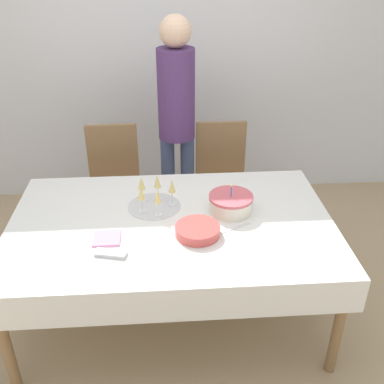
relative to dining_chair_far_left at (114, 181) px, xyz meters
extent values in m
plane|color=tan|center=(0.43, -0.93, -0.52)|extent=(12.00, 12.00, 0.00)
cube|color=silver|center=(0.43, 0.81, 0.83)|extent=(8.00, 0.05, 2.70)
cube|color=white|center=(0.43, -0.93, 0.19)|extent=(1.91, 1.19, 0.03)
cube|color=white|center=(0.43, -0.93, 0.10)|extent=(1.94, 1.22, 0.21)
cylinder|color=olive|center=(-0.46, -1.46, -0.17)|extent=(0.06, 0.06, 0.70)
cylinder|color=olive|center=(1.32, -1.46, -0.17)|extent=(0.06, 0.06, 0.70)
cylinder|color=olive|center=(-0.46, -0.39, -0.17)|extent=(0.06, 0.06, 0.70)
cylinder|color=olive|center=(1.32, -0.39, -0.17)|extent=(0.06, 0.06, 0.70)
cube|color=olive|center=(0.00, -0.08, -0.09)|extent=(0.43, 0.43, 0.04)
cube|color=olive|center=(0.00, 0.11, 0.18)|extent=(0.40, 0.05, 0.50)
cylinder|color=olive|center=(0.19, -0.26, -0.32)|extent=(0.04, 0.04, 0.41)
cylinder|color=olive|center=(-0.17, -0.27, -0.32)|extent=(0.04, 0.04, 0.41)
cylinder|color=olive|center=(0.18, 0.10, -0.32)|extent=(0.04, 0.04, 0.41)
cylinder|color=olive|center=(-0.18, 0.09, -0.32)|extent=(0.04, 0.04, 0.41)
cube|color=olive|center=(0.86, -0.08, -0.09)|extent=(0.42, 0.42, 0.04)
cube|color=olive|center=(0.86, 0.11, 0.18)|extent=(0.40, 0.04, 0.50)
cylinder|color=olive|center=(1.04, -0.26, -0.32)|extent=(0.04, 0.04, 0.41)
cylinder|color=olive|center=(0.68, -0.26, -0.32)|extent=(0.04, 0.04, 0.41)
cylinder|color=olive|center=(1.04, 0.10, -0.32)|extent=(0.04, 0.04, 0.41)
cylinder|color=olive|center=(0.68, 0.10, -0.32)|extent=(0.04, 0.04, 0.41)
cylinder|color=silver|center=(0.80, -0.84, 0.25)|extent=(0.27, 0.27, 0.09)
cylinder|color=#D15B66|center=(0.80, -0.84, 0.30)|extent=(0.27, 0.27, 0.02)
cylinder|color=#3F72D8|center=(0.80, -0.84, 0.34)|extent=(0.01, 0.01, 0.06)
sphere|color=#F9CC4C|center=(0.80, -0.84, 0.38)|extent=(0.01, 0.01, 0.01)
cylinder|color=silver|center=(0.33, -0.76, 0.21)|extent=(0.33, 0.33, 0.01)
cylinder|color=silver|center=(0.44, -0.74, 0.21)|extent=(0.05, 0.05, 0.00)
cylinder|color=silver|center=(0.44, -0.74, 0.26)|extent=(0.01, 0.01, 0.08)
cone|color=#E0CC72|center=(0.44, -0.74, 0.34)|extent=(0.04, 0.04, 0.08)
cylinder|color=silver|center=(0.35, -0.67, 0.21)|extent=(0.05, 0.05, 0.00)
cylinder|color=silver|center=(0.35, -0.67, 0.26)|extent=(0.01, 0.01, 0.08)
cone|color=#E0CC72|center=(0.35, -0.67, 0.34)|extent=(0.04, 0.04, 0.08)
cylinder|color=silver|center=(0.25, -0.69, 0.21)|extent=(0.05, 0.05, 0.00)
cylinder|color=silver|center=(0.25, -0.69, 0.26)|extent=(0.01, 0.01, 0.08)
cone|color=#E0CC72|center=(0.25, -0.69, 0.34)|extent=(0.04, 0.04, 0.08)
cylinder|color=silver|center=(0.26, -0.82, 0.21)|extent=(0.05, 0.05, 0.00)
cylinder|color=silver|center=(0.26, -0.82, 0.26)|extent=(0.01, 0.01, 0.08)
cone|color=#E0CC72|center=(0.26, -0.82, 0.34)|extent=(0.04, 0.04, 0.08)
cylinder|color=silver|center=(0.35, -0.86, 0.21)|extent=(0.05, 0.05, 0.00)
cylinder|color=silver|center=(0.35, -0.86, 0.26)|extent=(0.01, 0.01, 0.08)
cone|color=#E0CC72|center=(0.35, -0.86, 0.34)|extent=(0.04, 0.04, 0.08)
cylinder|color=#CC4C47|center=(0.58, -1.08, 0.21)|extent=(0.26, 0.26, 0.01)
cylinder|color=#CC4C47|center=(0.58, -1.08, 0.21)|extent=(0.26, 0.26, 0.01)
cylinder|color=#CC4C47|center=(0.58, -1.08, 0.22)|extent=(0.26, 0.26, 0.01)
cylinder|color=#CC4C47|center=(0.58, -1.08, 0.23)|extent=(0.26, 0.26, 0.01)
cylinder|color=#CC4C47|center=(0.58, -1.08, 0.24)|extent=(0.26, 0.26, 0.01)
cylinder|color=#CC4C47|center=(0.58, -1.08, 0.24)|extent=(0.26, 0.26, 0.01)
cylinder|color=#CC4C47|center=(0.58, -1.08, 0.25)|extent=(0.26, 0.26, 0.01)
cylinder|color=#CC4C47|center=(0.58, -1.08, 0.26)|extent=(0.26, 0.26, 0.01)
cube|color=silver|center=(0.76, -1.05, 0.21)|extent=(0.28, 0.15, 0.00)
cube|color=silver|center=(0.10, -1.24, 0.21)|extent=(0.18, 0.10, 0.02)
cube|color=pink|center=(0.07, -1.09, 0.21)|extent=(0.15, 0.15, 0.01)
cylinder|color=#3F4C72|center=(0.43, 0.08, -0.10)|extent=(0.11, 0.11, 0.85)
cylinder|color=#3F4C72|center=(0.59, 0.08, -0.10)|extent=(0.11, 0.11, 0.85)
cylinder|color=#4C2D60|center=(0.51, 0.08, 0.66)|extent=(0.28, 0.28, 0.67)
sphere|color=#D8B293|center=(0.51, 0.08, 1.12)|extent=(0.23, 0.23, 0.23)
camera|label=1|loc=(0.40, -3.18, 1.67)|focal=42.00mm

